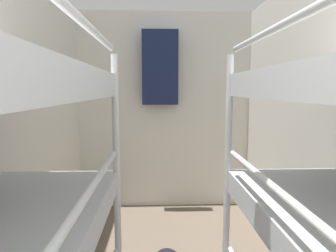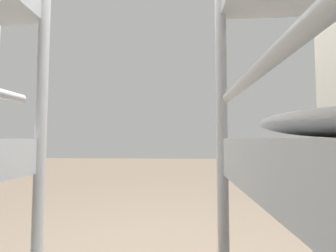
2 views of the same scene
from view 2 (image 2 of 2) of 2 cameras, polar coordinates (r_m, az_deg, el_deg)
The scene contains 0 objects.
Camera 2 is at (-0.20, 1.45, 1.00)m, focal length 24.00 mm.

